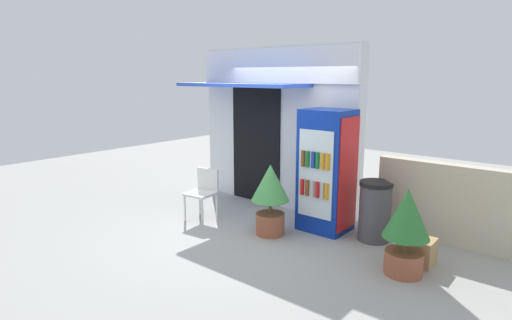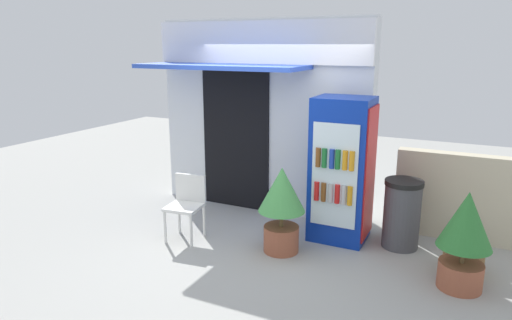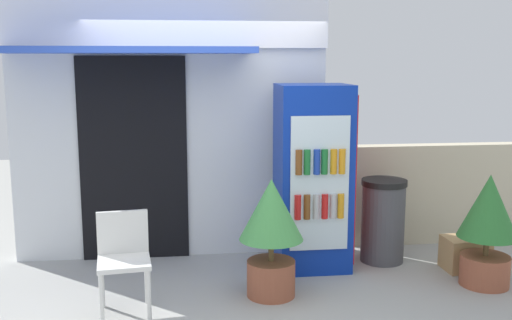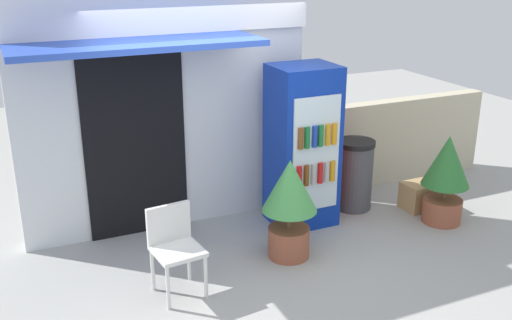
{
  "view_description": "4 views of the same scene",
  "coord_description": "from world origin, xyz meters",
  "px_view_note": "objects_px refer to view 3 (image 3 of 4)",
  "views": [
    {
      "loc": [
        4.2,
        -4.68,
        2.36
      ],
      "look_at": [
        0.0,
        0.36,
        1.04
      ],
      "focal_mm": 29.52,
      "sensor_mm": 36.0,
      "label": 1
    },
    {
      "loc": [
        2.54,
        -4.8,
        2.51
      ],
      "look_at": [
        0.07,
        0.26,
        1.08
      ],
      "focal_mm": 32.31,
      "sensor_mm": 36.0,
      "label": 2
    },
    {
      "loc": [
        -0.26,
        -4.92,
        2.11
      ],
      "look_at": [
        0.41,
        0.43,
        1.19
      ],
      "focal_mm": 41.41,
      "sensor_mm": 36.0,
      "label": 3
    },
    {
      "loc": [
        -2.11,
        -4.86,
        3.08
      ],
      "look_at": [
        0.26,
        0.39,
        1.02
      ],
      "focal_mm": 41.69,
      "sensor_mm": 36.0,
      "label": 4
    }
  ],
  "objects_px": {
    "plastic_chair": "(124,254)",
    "potted_plant_curbside": "(488,222)",
    "trash_bin": "(383,220)",
    "drink_cooler": "(313,178)",
    "cardboard_box": "(465,254)",
    "potted_plant_near_shop": "(271,227)"
  },
  "relations": [
    {
      "from": "plastic_chair",
      "to": "potted_plant_near_shop",
      "type": "bearing_deg",
      "value": 6.88
    },
    {
      "from": "potted_plant_near_shop",
      "to": "cardboard_box",
      "type": "relative_size",
      "value": 2.54
    },
    {
      "from": "drink_cooler",
      "to": "potted_plant_curbside",
      "type": "bearing_deg",
      "value": -25.2
    },
    {
      "from": "plastic_chair",
      "to": "potted_plant_near_shop",
      "type": "distance_m",
      "value": 1.3
    },
    {
      "from": "plastic_chair",
      "to": "trash_bin",
      "type": "xyz_separation_m",
      "value": [
        2.59,
        0.93,
        -0.06
      ]
    },
    {
      "from": "potted_plant_near_shop",
      "to": "cardboard_box",
      "type": "xyz_separation_m",
      "value": [
        2.05,
        0.41,
        -0.47
      ]
    },
    {
      "from": "potted_plant_near_shop",
      "to": "drink_cooler",
      "type": "bearing_deg",
      "value": 52.85
    },
    {
      "from": "drink_cooler",
      "to": "potted_plant_near_shop",
      "type": "bearing_deg",
      "value": -127.15
    },
    {
      "from": "potted_plant_near_shop",
      "to": "trash_bin",
      "type": "distance_m",
      "value": 1.53
    },
    {
      "from": "drink_cooler",
      "to": "cardboard_box",
      "type": "relative_size",
      "value": 4.41
    },
    {
      "from": "cardboard_box",
      "to": "drink_cooler",
      "type": "bearing_deg",
      "value": 169.04
    },
    {
      "from": "trash_bin",
      "to": "cardboard_box",
      "type": "xyz_separation_m",
      "value": [
        0.75,
        -0.37,
        -0.27
      ]
    },
    {
      "from": "drink_cooler",
      "to": "plastic_chair",
      "type": "xyz_separation_m",
      "value": [
        -1.81,
        -0.86,
        -0.44
      ]
    },
    {
      "from": "drink_cooler",
      "to": "potted_plant_near_shop",
      "type": "relative_size",
      "value": 1.74
    },
    {
      "from": "trash_bin",
      "to": "drink_cooler",
      "type": "bearing_deg",
      "value": -174.65
    },
    {
      "from": "drink_cooler",
      "to": "potted_plant_curbside",
      "type": "relative_size",
      "value": 1.75
    },
    {
      "from": "plastic_chair",
      "to": "trash_bin",
      "type": "height_order",
      "value": "trash_bin"
    },
    {
      "from": "potted_plant_curbside",
      "to": "trash_bin",
      "type": "bearing_deg",
      "value": 133.3
    },
    {
      "from": "trash_bin",
      "to": "potted_plant_curbside",
      "type": "bearing_deg",
      "value": -46.7
    },
    {
      "from": "potted_plant_near_shop",
      "to": "trash_bin",
      "type": "bearing_deg",
      "value": 30.81
    },
    {
      "from": "plastic_chair",
      "to": "potted_plant_curbside",
      "type": "xyz_separation_m",
      "value": [
        3.32,
        0.15,
        0.11
      ]
    },
    {
      "from": "drink_cooler",
      "to": "plastic_chair",
      "type": "bearing_deg",
      "value": -154.61
    }
  ]
}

